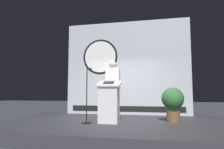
# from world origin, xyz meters

# --- Properties ---
(ground_plane) EXTENTS (40.00, 40.00, 0.00)m
(ground_plane) POSITION_xyz_m (0.00, 0.00, 0.00)
(ground_plane) COLOR #383D47
(stage_platform) EXTENTS (6.40, 4.00, 0.30)m
(stage_platform) POSITION_xyz_m (0.00, 0.00, 0.15)
(stage_platform) COLOR #333338
(stage_platform) RESTS_ON ground
(banner_display) EXTENTS (4.68, 0.12, 3.55)m
(banner_display) POSITION_xyz_m (-0.03, 1.85, 2.07)
(banner_display) COLOR #B2B7C1
(banner_display) RESTS_ON stage_platform
(podium) EXTENTS (0.64, 0.49, 1.14)m
(podium) POSITION_xyz_m (-0.19, -0.30, 0.85)
(podium) COLOR silver
(podium) RESTS_ON stage_platform
(speaker_person) EXTENTS (0.40, 0.26, 1.75)m
(speaker_person) POSITION_xyz_m (-0.17, 0.18, 1.20)
(speaker_person) COLOR black
(speaker_person) RESTS_ON stage_platform
(microphone_stand) EXTENTS (0.24, 0.46, 1.55)m
(microphone_stand) POSITION_xyz_m (-0.77, -0.41, 0.84)
(microphone_stand) COLOR black
(microphone_stand) RESTS_ON stage_platform
(potted_plant) EXTENTS (0.61, 0.61, 0.96)m
(potted_plant) POSITION_xyz_m (1.52, 0.22, 0.88)
(potted_plant) COLOR brown
(potted_plant) RESTS_ON stage_platform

